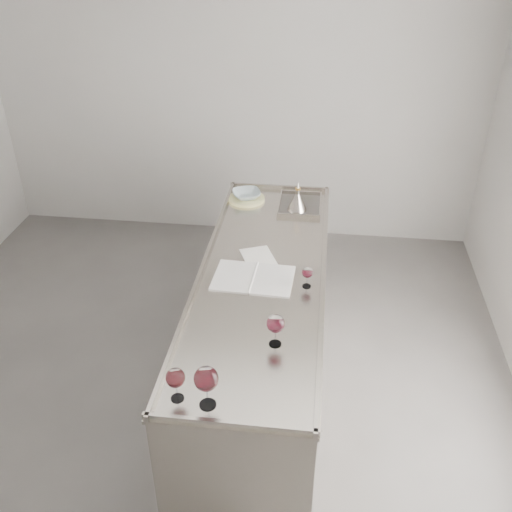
# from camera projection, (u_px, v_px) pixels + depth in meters

# --- Properties ---
(room_shell) EXTENTS (4.54, 5.04, 2.84)m
(room_shell) POSITION_uv_depth(u_px,v_px,m) (162.00, 226.00, 3.00)
(room_shell) COLOR #4A4846
(room_shell) RESTS_ON ground
(counter) EXTENTS (0.77, 2.42, 0.97)m
(counter) POSITION_uv_depth(u_px,v_px,m) (262.00, 333.00, 3.69)
(counter) COLOR gray
(counter) RESTS_ON ground
(wine_glass_left) EXTENTS (0.09, 0.09, 0.17)m
(wine_glass_left) POSITION_uv_depth(u_px,v_px,m) (175.00, 379.00, 2.51)
(wine_glass_left) COLOR white
(wine_glass_left) RESTS_ON counter
(wine_glass_middle) EXTENTS (0.11, 0.11, 0.22)m
(wine_glass_middle) POSITION_uv_depth(u_px,v_px,m) (206.00, 380.00, 2.46)
(wine_glass_middle) COLOR white
(wine_glass_middle) RESTS_ON counter
(wine_glass_right) EXTENTS (0.09, 0.09, 0.18)m
(wine_glass_right) POSITION_uv_depth(u_px,v_px,m) (276.00, 324.00, 2.82)
(wine_glass_right) COLOR white
(wine_glass_right) RESTS_ON counter
(wine_glass_small) EXTENTS (0.06, 0.06, 0.13)m
(wine_glass_small) POSITION_uv_depth(u_px,v_px,m) (307.00, 273.00, 3.27)
(wine_glass_small) COLOR white
(wine_glass_small) RESTS_ON counter
(notebook) EXTENTS (0.48, 0.35, 0.02)m
(notebook) POSITION_uv_depth(u_px,v_px,m) (253.00, 278.00, 3.38)
(notebook) COLOR silver
(notebook) RESTS_ON counter
(loose_paper_top) EXTENTS (0.28, 0.32, 0.00)m
(loose_paper_top) POSITION_uv_depth(u_px,v_px,m) (259.00, 258.00, 3.58)
(loose_paper_top) COLOR silver
(loose_paper_top) RESTS_ON counter
(trivet) EXTENTS (0.31, 0.31, 0.02)m
(trivet) POSITION_uv_depth(u_px,v_px,m) (247.00, 199.00, 4.27)
(trivet) COLOR #CBC783
(trivet) RESTS_ON counter
(ceramic_bowl) EXTENTS (0.26, 0.26, 0.05)m
(ceramic_bowl) POSITION_uv_depth(u_px,v_px,m) (246.00, 194.00, 4.25)
(ceramic_bowl) COLOR #97AAB0
(ceramic_bowl) RESTS_ON trivet
(wine_funnel) EXTENTS (0.15, 0.15, 0.22)m
(wine_funnel) POSITION_uv_depth(u_px,v_px,m) (297.00, 201.00, 4.11)
(wine_funnel) COLOR #A89F96
(wine_funnel) RESTS_ON counter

